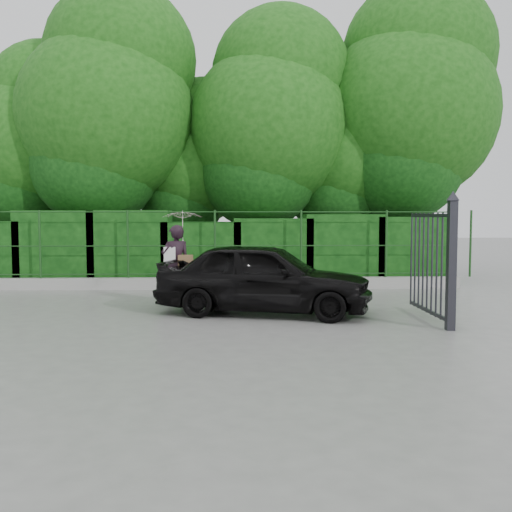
{
  "coord_description": "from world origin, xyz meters",
  "views": [
    {
      "loc": [
        0.97,
        -10.66,
        1.94
      ],
      "look_at": [
        1.38,
        1.3,
        1.1
      ],
      "focal_mm": 40.0,
      "sensor_mm": 36.0,
      "label": 1
    }
  ],
  "objects": [
    {
      "name": "kerb",
      "position": [
        0.0,
        4.5,
        0.15
      ],
      "size": [
        14.0,
        0.25,
        0.3
      ],
      "primitive_type": "cube",
      "color": "#9E9E99",
      "rests_on": "ground"
    },
    {
      "name": "ground",
      "position": [
        0.0,
        0.0,
        0.0
      ],
      "size": [
        80.0,
        80.0,
        0.0
      ],
      "primitive_type": "plane",
      "color": "gray"
    },
    {
      "name": "car",
      "position": [
        1.52,
        0.56,
        0.72
      ],
      "size": [
        4.51,
        2.67,
        1.44
      ],
      "primitive_type": "imported",
      "rotation": [
        0.0,
        0.0,
        1.33
      ],
      "color": "black",
      "rests_on": "ground"
    },
    {
      "name": "gate",
      "position": [
        4.6,
        -0.72,
        1.19
      ],
      "size": [
        0.22,
        2.33,
        2.36
      ],
      "color": "#25252B",
      "rests_on": "ground"
    },
    {
      "name": "hedge",
      "position": [
        -0.01,
        5.5,
        0.97
      ],
      "size": [
        14.2,
        1.2,
        2.1
      ],
      "color": "black",
      "rests_on": "ground"
    },
    {
      "name": "fence",
      "position": [
        0.22,
        4.5,
        1.2
      ],
      "size": [
        14.13,
        0.06,
        1.8
      ],
      "color": "#194218",
      "rests_on": "kerb"
    },
    {
      "name": "woman",
      "position": [
        -0.27,
        1.84,
        1.31
      ],
      "size": [
        0.94,
        0.86,
        2.07
      ],
      "color": "black",
      "rests_on": "ground"
    },
    {
      "name": "trees",
      "position": [
        1.14,
        7.74,
        4.62
      ],
      "size": [
        17.1,
        6.15,
        8.08
      ],
      "color": "black",
      "rests_on": "ground"
    }
  ]
}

